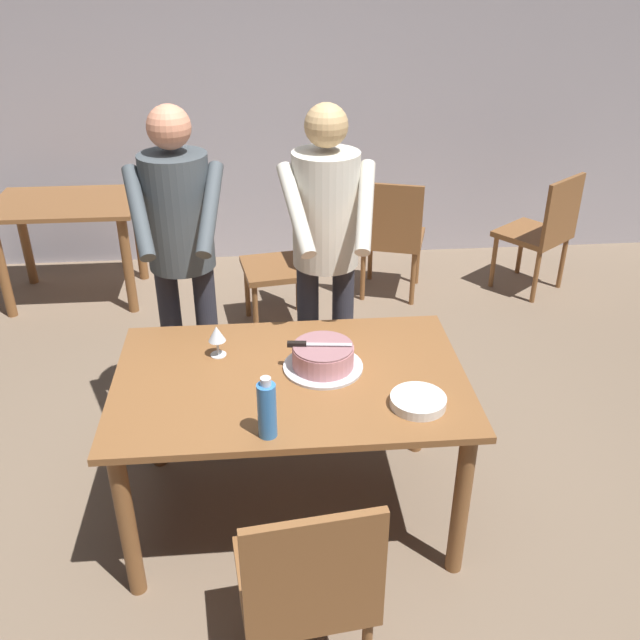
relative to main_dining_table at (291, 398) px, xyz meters
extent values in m
plane|color=#7A6651|center=(0.00, 0.00, -0.64)|extent=(14.00, 14.00, 0.00)
cube|color=#ADA8B2|center=(0.00, 3.06, 0.71)|extent=(10.00, 0.12, 2.70)
cube|color=brown|center=(0.00, 0.00, 0.10)|extent=(1.47, 0.94, 0.03)
cylinder|color=brown|center=(-0.66, -0.40, -0.28)|extent=(0.07, 0.07, 0.72)
cylinder|color=brown|center=(0.66, -0.40, -0.28)|extent=(0.07, 0.07, 0.72)
cylinder|color=brown|center=(-0.66, 0.40, -0.28)|extent=(0.07, 0.07, 0.72)
cylinder|color=brown|center=(0.66, 0.40, -0.28)|extent=(0.07, 0.07, 0.72)
cylinder|color=silver|center=(0.14, 0.05, 0.12)|extent=(0.34, 0.34, 0.01)
cylinder|color=#D18C93|center=(0.14, 0.05, 0.17)|extent=(0.26, 0.26, 0.09)
cylinder|color=#926267|center=(0.14, 0.05, 0.22)|extent=(0.25, 0.25, 0.01)
cube|color=silver|center=(0.16, 0.05, 0.23)|extent=(0.20, 0.04, 0.00)
cube|color=black|center=(0.03, 0.06, 0.23)|extent=(0.08, 0.03, 0.02)
cylinder|color=white|center=(0.49, -0.25, 0.12)|extent=(0.22, 0.22, 0.01)
cylinder|color=white|center=(0.49, -0.25, 0.13)|extent=(0.22, 0.22, 0.01)
cylinder|color=white|center=(0.49, -0.25, 0.14)|extent=(0.22, 0.22, 0.01)
cylinder|color=white|center=(0.49, -0.25, 0.15)|extent=(0.22, 0.22, 0.01)
cylinder|color=silver|center=(-0.31, 0.19, 0.11)|extent=(0.07, 0.07, 0.00)
cylinder|color=silver|center=(-0.31, 0.19, 0.15)|extent=(0.01, 0.01, 0.07)
cone|color=silver|center=(-0.31, 0.19, 0.22)|extent=(0.08, 0.08, 0.07)
cylinder|color=#387AC6|center=(-0.10, -0.38, 0.22)|extent=(0.07, 0.07, 0.22)
cylinder|color=silver|center=(-0.10, -0.38, 0.35)|extent=(0.04, 0.04, 0.03)
cylinder|color=#2D2D38|center=(0.30, 0.69, -0.16)|extent=(0.11, 0.11, 0.95)
cylinder|color=#2D2D38|center=(0.12, 0.69, -0.16)|extent=(0.11, 0.11, 0.95)
cylinder|color=beige|center=(0.21, 0.69, 0.59)|extent=(0.32, 0.32, 0.55)
sphere|color=tan|center=(0.21, 0.69, 0.98)|extent=(0.20, 0.20, 0.20)
cylinder|color=beige|center=(0.37, 0.51, 0.66)|extent=(0.15, 0.42, 0.34)
cylinder|color=beige|center=(0.06, 0.51, 0.66)|extent=(0.17, 0.42, 0.34)
cylinder|color=#2D2D38|center=(-0.39, 0.73, -0.16)|extent=(0.11, 0.11, 0.95)
cylinder|color=#2D2D38|center=(-0.57, 0.72, -0.16)|extent=(0.11, 0.11, 0.95)
cylinder|color=#3F474C|center=(-0.48, 0.72, 0.59)|extent=(0.32, 0.32, 0.55)
sphere|color=tan|center=(-0.48, 0.72, 0.98)|extent=(0.20, 0.20, 0.20)
cylinder|color=#3F474C|center=(-0.32, 0.55, 0.66)|extent=(0.13, 0.42, 0.34)
cylinder|color=#3F474C|center=(-0.63, 0.53, 0.66)|extent=(0.18, 0.42, 0.34)
cube|color=brown|center=(0.00, -0.77, -0.21)|extent=(0.49, 0.49, 0.04)
cylinder|color=brown|center=(-0.20, -0.61, -0.43)|extent=(0.04, 0.04, 0.41)
cylinder|color=brown|center=(0.16, -0.57, -0.43)|extent=(0.04, 0.04, 0.41)
cube|color=brown|center=(0.03, -0.97, 0.04)|extent=(0.44, 0.08, 0.45)
cube|color=brown|center=(-1.46, 2.36, 0.09)|extent=(1.00, 0.70, 0.03)
cylinder|color=brown|center=(-1.89, 2.09, -0.28)|extent=(0.07, 0.07, 0.71)
cylinder|color=brown|center=(-1.04, 2.09, -0.28)|extent=(0.07, 0.07, 0.71)
cylinder|color=brown|center=(-1.89, 2.64, -0.28)|extent=(0.07, 0.07, 0.71)
cylinder|color=brown|center=(-1.04, 2.64, -0.28)|extent=(0.07, 0.07, 0.71)
cube|color=brown|center=(1.90, 2.23, -0.21)|extent=(0.62, 0.62, 0.04)
cylinder|color=brown|center=(1.64, 2.26, -0.43)|extent=(0.04, 0.04, 0.41)
cylinder|color=brown|center=(1.93, 2.48, -0.43)|extent=(0.04, 0.04, 0.41)
cylinder|color=brown|center=(1.86, 1.97, -0.43)|extent=(0.04, 0.04, 0.41)
cylinder|color=brown|center=(2.15, 2.20, -0.43)|extent=(0.04, 0.04, 0.41)
cube|color=brown|center=(2.02, 2.07, 0.04)|extent=(0.37, 0.29, 0.45)
cube|color=brown|center=(0.85, 2.24, -0.21)|extent=(0.55, 0.55, 0.04)
cylinder|color=brown|center=(0.73, 2.47, -0.43)|extent=(0.04, 0.04, 0.41)
cylinder|color=brown|center=(1.08, 2.37, -0.43)|extent=(0.04, 0.04, 0.41)
cylinder|color=brown|center=(0.62, 2.12, -0.43)|extent=(0.04, 0.04, 0.41)
cylinder|color=brown|center=(0.97, 2.02, -0.43)|extent=(0.04, 0.04, 0.41)
cube|color=brown|center=(0.79, 2.05, 0.04)|extent=(0.43, 0.16, 0.45)
cube|color=brown|center=(-0.01, 1.79, -0.21)|extent=(0.50, 0.50, 0.04)
cylinder|color=brown|center=(-0.16, 1.58, -0.43)|extent=(0.04, 0.04, 0.41)
cylinder|color=brown|center=(-0.22, 1.94, -0.43)|extent=(0.04, 0.04, 0.41)
cylinder|color=brown|center=(0.20, 1.64, -0.43)|extent=(0.04, 0.04, 0.41)
cylinder|color=brown|center=(0.14, 2.00, -0.43)|extent=(0.04, 0.04, 0.41)
cube|color=brown|center=(0.19, 1.82, 0.04)|extent=(0.10, 0.44, 0.45)
camera|label=1|loc=(-0.08, -2.42, 1.71)|focal=38.97mm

